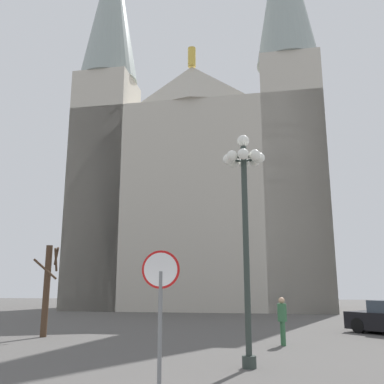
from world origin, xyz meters
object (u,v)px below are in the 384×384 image
(stop_sign, at_px, (160,294))
(pedestrian_walking, at_px, (282,316))
(street_lamp, at_px, (245,203))
(cathedral, at_px, (200,175))
(bare_tree, at_px, (47,287))

(stop_sign, xyz_separation_m, pedestrian_walking, (2.70, 7.57, -0.90))
(stop_sign, height_order, street_lamp, street_lamp)
(cathedral, height_order, bare_tree, cathedral)
(stop_sign, relative_size, bare_tree, 0.73)
(street_lamp, bearing_deg, cathedral, 99.81)
(cathedral, relative_size, stop_sign, 14.10)
(street_lamp, bearing_deg, bare_tree, 146.88)
(stop_sign, bearing_deg, pedestrian_walking, 70.38)
(cathedral, distance_m, street_lamp, 27.84)
(cathedral, height_order, pedestrian_walking, cathedral)
(cathedral, distance_m, stop_sign, 31.47)
(bare_tree, height_order, pedestrian_walking, bare_tree)
(stop_sign, relative_size, street_lamp, 0.44)
(street_lamp, xyz_separation_m, pedestrian_walking, (1.12, 4.27, -3.25))
(bare_tree, bearing_deg, cathedral, 79.92)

